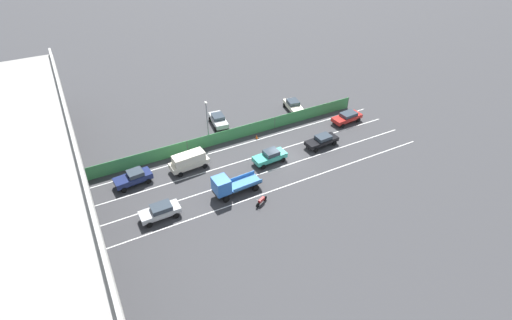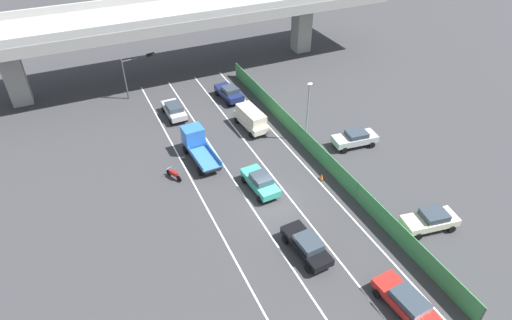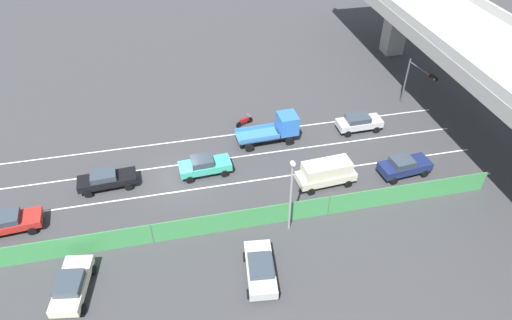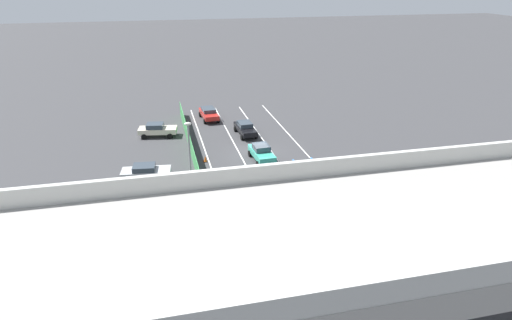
{
  "view_description": "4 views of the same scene",
  "coord_description": "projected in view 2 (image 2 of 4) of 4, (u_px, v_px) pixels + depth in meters",
  "views": [
    {
      "loc": [
        -34.65,
        21.92,
        29.66
      ],
      "look_at": [
        -1.53,
        4.58,
        2.16
      ],
      "focal_mm": 27.29,
      "sensor_mm": 36.0,
      "label": 1
    },
    {
      "loc": [
        -12.71,
        -24.57,
        24.91
      ],
      "look_at": [
        0.82,
        4.69,
        1.01
      ],
      "focal_mm": 30.61,
      "sensor_mm": 36.0,
      "label": 2
    },
    {
      "loc": [
        29.76,
        -0.31,
        25.24
      ],
      "look_at": [
        0.47,
        6.14,
        1.15
      ],
      "focal_mm": 32.03,
      "sensor_mm": 36.0,
      "label": 3
    },
    {
      "loc": [
        9.99,
        41.93,
        17.61
      ],
      "look_at": [
        1.13,
        4.55,
        1.31
      ],
      "focal_mm": 30.91,
      "sensor_mm": 36.0,
      "label": 4
    }
  ],
  "objects": [
    {
      "name": "parked_sedan_cream",
      "position": [
        431.0,
        220.0,
        34.06
      ],
      "size": [
        4.59,
        2.6,
        1.6
      ],
      "color": "beige",
      "rests_on": "ground"
    },
    {
      "name": "ground_plane",
      "position": [
        270.0,
        202.0,
        37.03
      ],
      "size": [
        300.0,
        300.0,
        0.0
      ],
      "primitive_type": "plane",
      "color": "#38383A"
    },
    {
      "name": "car_sedan_navy",
      "position": [
        229.0,
        92.0,
        50.96
      ],
      "size": [
        2.36,
        4.5,
        1.69
      ],
      "color": "navy",
      "rests_on": "ground"
    },
    {
      "name": "traffic_light",
      "position": [
        136.0,
        67.0,
        50.24
      ],
      "size": [
        4.03,
        0.94,
        4.93
      ],
      "color": "#47474C",
      "rests_on": "ground"
    },
    {
      "name": "motorcycle",
      "position": [
        174.0,
        174.0,
        39.31
      ],
      "size": [
        0.99,
        1.8,
        0.93
      ],
      "color": "black",
      "rests_on": "ground"
    },
    {
      "name": "elevated_overpass",
      "position": [
        171.0,
        18.0,
        52.85
      ],
      "size": [
        57.8,
        9.58,
        9.07
      ],
      "color": "gray",
      "rests_on": "ground"
    },
    {
      "name": "traffic_cone",
      "position": [
        322.0,
        177.0,
        39.29
      ],
      "size": [
        0.47,
        0.47,
        0.63
      ],
      "color": "orange",
      "rests_on": "ground"
    },
    {
      "name": "car_sedan_red",
      "position": [
        407.0,
        302.0,
        28.06
      ],
      "size": [
        2.31,
        4.75,
        1.5
      ],
      "color": "red",
      "rests_on": "ground"
    },
    {
      "name": "lane_line_right_edge",
      "position": [
        301.0,
        162.0,
        41.55
      ],
      "size": [
        0.14,
        43.62,
        0.01
      ],
      "primitive_type": "cube",
      "color": "silver",
      "rests_on": "ground"
    },
    {
      "name": "green_fence",
      "position": [
        316.0,
        150.0,
        41.54
      ],
      "size": [
        0.1,
        39.72,
        1.83
      ],
      "color": "#3D8E4C",
      "rests_on": "ground"
    },
    {
      "name": "parked_wagon_silver",
      "position": [
        355.0,
        138.0,
        43.27
      ],
      "size": [
        4.59,
        2.43,
        1.59
      ],
      "color": "#B2B5B7",
      "rests_on": "ground"
    },
    {
      "name": "lane_line_mid_right",
      "position": [
        269.0,
        171.0,
        40.39
      ],
      "size": [
        0.14,
        43.62,
        0.01
      ],
      "primitive_type": "cube",
      "color": "silver",
      "rests_on": "ground"
    },
    {
      "name": "car_sedan_black",
      "position": [
        307.0,
        245.0,
        31.97
      ],
      "size": [
        2.15,
        4.74,
        1.52
      ],
      "color": "black",
      "rests_on": "ground"
    },
    {
      "name": "car_taxi_teal",
      "position": [
        260.0,
        182.0,
        37.79
      ],
      "size": [
        2.14,
        4.43,
        1.65
      ],
      "color": "teal",
      "rests_on": "ground"
    },
    {
      "name": "car_van_cream",
      "position": [
        251.0,
        118.0,
        45.72
      ],
      "size": [
        2.34,
        4.92,
        2.17
      ],
      "color": "beige",
      "rests_on": "ground"
    },
    {
      "name": "car_sedan_silver",
      "position": [
        174.0,
        110.0,
        47.77
      ],
      "size": [
        2.03,
        4.31,
        1.59
      ],
      "color": "#B7BABC",
      "rests_on": "ground"
    },
    {
      "name": "lane_line_left_edge",
      "position": [
        198.0,
        192.0,
        38.06
      ],
      "size": [
        0.14,
        43.62,
        0.01
      ],
      "primitive_type": "cube",
      "color": "silver",
      "rests_on": "ground"
    },
    {
      "name": "street_lamp",
      "position": [
        308.0,
        106.0,
        42.4
      ],
      "size": [
        0.6,
        0.36,
        6.35
      ],
      "color": "gray",
      "rests_on": "ground"
    },
    {
      "name": "lane_line_mid_left",
      "position": [
        235.0,
        181.0,
        39.23
      ],
      "size": [
        0.14,
        43.62,
        0.01
      ],
      "primitive_type": "cube",
      "color": "silver",
      "rests_on": "ground"
    },
    {
      "name": "flatbed_truck_blue",
      "position": [
        197.0,
        144.0,
        41.7
      ],
      "size": [
        2.41,
        5.71,
        2.63
      ],
      "color": "black",
      "rests_on": "ground"
    }
  ]
}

